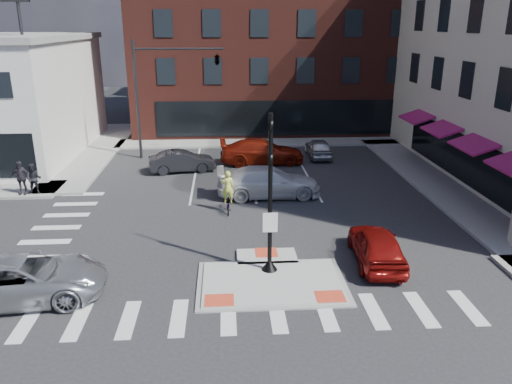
{
  "coord_description": "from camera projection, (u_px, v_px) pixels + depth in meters",
  "views": [
    {
      "loc": [
        -1.6,
        -16.55,
        9.02
      ],
      "look_at": [
        -0.28,
        4.08,
        2.0
      ],
      "focal_mm": 35.0,
      "sensor_mm": 36.0,
      "label": 1
    }
  ],
  "objects": [
    {
      "name": "refuge_island",
      "position": [
        271.0,
        280.0,
        18.38
      ],
      "size": [
        5.4,
        4.65,
        0.13
      ],
      "color": "gray",
      "rests_on": "ground"
    },
    {
      "name": "bg_car_dark",
      "position": [
        182.0,
        161.0,
        31.7
      ],
      "size": [
        4.34,
        2.14,
        1.37
      ],
      "primitive_type": "imported",
      "rotation": [
        0.0,
        0.0,
        1.74
      ],
      "color": "#232328",
      "rests_on": "ground"
    },
    {
      "name": "sidewalk_e",
      "position": [
        441.0,
        187.0,
        28.72
      ],
      "size": [
        3.0,
        24.0,
        0.15
      ],
      "primitive_type": "cube",
      "color": "gray",
      "rests_on": "ground"
    },
    {
      "name": "red_sedan",
      "position": [
        377.0,
        245.0,
        19.59
      ],
      "size": [
        2.03,
        4.4,
        1.46
      ],
      "primitive_type": "imported",
      "rotation": [
        0.0,
        0.0,
        3.07
      ],
      "color": "maroon",
      "rests_on": "ground"
    },
    {
      "name": "pedestrian_b",
      "position": [
        21.0,
        178.0,
        26.97
      ],
      "size": [
        1.1,
        0.48,
        1.87
      ],
      "primitive_type": "imported",
      "rotation": [
        0.0,
        0.0,
        0.02
      ],
      "color": "#2E2932",
      "rests_on": "sidewalk_nw"
    },
    {
      "name": "white_pickup",
      "position": [
        269.0,
        182.0,
        27.13
      ],
      "size": [
        5.67,
        2.43,
        1.63
      ],
      "primitive_type": "imported",
      "rotation": [
        0.0,
        0.0,
        1.6
      ],
      "color": "silver",
      "rests_on": "ground"
    },
    {
      "name": "cyclist",
      "position": [
        228.0,
        198.0,
        24.93
      ],
      "size": [
        0.62,
        1.68,
        2.13
      ],
      "rotation": [
        0.0,
        0.0,
        3.13
      ],
      "color": "#3F3F44",
      "rests_on": "ground"
    },
    {
      "name": "building_far_left",
      "position": [
        205.0,
        55.0,
        65.93
      ],
      "size": [
        10.0,
        12.0,
        10.0
      ],
      "primitive_type": "cube",
      "color": "slate",
      "rests_on": "ground"
    },
    {
      "name": "ground",
      "position": [
        270.0,
        277.0,
        18.64
      ],
      "size": [
        120.0,
        120.0,
        0.0
      ],
      "primitive_type": "plane",
      "color": "#28282B",
      "rests_on": "ground"
    },
    {
      "name": "building_far_right",
      "position": [
        300.0,
        46.0,
        68.29
      ],
      "size": [
        12.0,
        12.0,
        12.0
      ],
      "primitive_type": "cube",
      "color": "brown",
      "rests_on": "ground"
    },
    {
      "name": "bg_car_red",
      "position": [
        262.0,
        152.0,
        33.55
      ],
      "size": [
        5.68,
        2.43,
        1.63
      ],
      "primitive_type": "imported",
      "rotation": [
        0.0,
        0.0,
        1.6
      ],
      "color": "maroon",
      "rests_on": "ground"
    },
    {
      "name": "signal_pole",
      "position": [
        270.0,
        215.0,
        18.25
      ],
      "size": [
        0.6,
        0.6,
        5.98
      ],
      "color": "black",
      "rests_on": "refuge_island"
    },
    {
      "name": "mast_arm_signal",
      "position": [
        195.0,
        67.0,
        33.44
      ],
      "size": [
        6.1,
        2.24,
        8.0
      ],
      "color": "black",
      "rests_on": "ground"
    },
    {
      "name": "building_n",
      "position": [
        272.0,
        37.0,
        46.55
      ],
      "size": [
        24.4,
        18.4,
        15.5
      ],
      "color": "#54211A",
      "rests_on": "ground"
    },
    {
      "name": "bg_car_silver",
      "position": [
        318.0,
        148.0,
        35.21
      ],
      "size": [
        1.63,
        3.9,
        1.32
      ],
      "primitive_type": "imported",
      "rotation": [
        0.0,
        0.0,
        3.12
      ],
      "color": "silver",
      "rests_on": "ground"
    },
    {
      "name": "silver_suv",
      "position": [
        21.0,
        279.0,
        16.92
      ],
      "size": [
        5.93,
        3.27,
        1.57
      ],
      "primitive_type": "imported",
      "rotation": [
        0.0,
        0.0,
        1.69
      ],
      "color": "#B5B7BC",
      "rests_on": "ground"
    },
    {
      "name": "pedestrian_a",
      "position": [
        34.0,
        179.0,
        27.04
      ],
      "size": [
        0.85,
        0.68,
        1.7
      ],
      "primitive_type": "imported",
      "rotation": [
        0.0,
        0.0,
        0.04
      ],
      "color": "black",
      "rests_on": "sidewalk_nw"
    },
    {
      "name": "sidewalk_n",
      "position": [
        283.0,
        142.0,
        39.59
      ],
      "size": [
        26.0,
        3.0,
        0.15
      ],
      "primitive_type": "cube",
      "color": "gray",
      "rests_on": "ground"
    }
  ]
}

